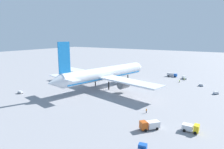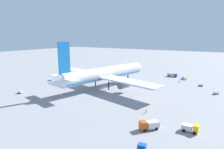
{
  "view_description": "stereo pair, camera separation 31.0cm",
  "coord_description": "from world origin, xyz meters",
  "px_view_note": "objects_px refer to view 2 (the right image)",
  "views": [
    {
      "loc": [
        -89.89,
        -61.06,
        28.46
      ],
      "look_at": [
        3.99,
        -1.85,
        6.67
      ],
      "focal_mm": 31.76,
      "sensor_mm": 36.0,
      "label": 1
    },
    {
      "loc": [
        -89.72,
        -61.32,
        28.46
      ],
      "look_at": [
        3.99,
        -1.85,
        6.67
      ],
      "focal_mm": 31.76,
      "sensor_mm": 36.0,
      "label": 2
    }
  ],
  "objects_px": {
    "airliner": "(104,74)",
    "service_truck_3": "(172,75)",
    "traffic_cone_0": "(95,72)",
    "ground_worker_2": "(146,111)",
    "baggage_cart_1": "(201,85)",
    "baggage_cart_2": "(20,92)",
    "baggage_cart_0": "(216,93)",
    "service_truck_0": "(190,128)",
    "service_van": "(184,78)",
    "service_truck_2": "(149,125)",
    "ground_worker_1": "(180,81)",
    "ground_worker_0": "(184,79)"
  },
  "relations": [
    {
      "from": "service_truck_0",
      "to": "service_truck_3",
      "type": "xyz_separation_m",
      "value": [
        79.16,
        27.88,
        0.09
      ]
    },
    {
      "from": "baggage_cart_1",
      "to": "service_truck_0",
      "type": "bearing_deg",
      "value": -174.26
    },
    {
      "from": "service_van",
      "to": "service_truck_3",
      "type": "bearing_deg",
      "value": 69.82
    },
    {
      "from": "service_truck_0",
      "to": "ground_worker_1",
      "type": "height_order",
      "value": "service_truck_0"
    },
    {
      "from": "service_truck_3",
      "to": "service_truck_0",
      "type": "bearing_deg",
      "value": -160.6
    },
    {
      "from": "service_van",
      "to": "ground_worker_1",
      "type": "height_order",
      "value": "service_van"
    },
    {
      "from": "baggage_cart_0",
      "to": "ground_worker_2",
      "type": "height_order",
      "value": "ground_worker_2"
    },
    {
      "from": "baggage_cart_1",
      "to": "ground_worker_2",
      "type": "xyz_separation_m",
      "value": [
        -54.48,
        10.89,
        0.12
      ]
    },
    {
      "from": "service_van",
      "to": "baggage_cart_2",
      "type": "distance_m",
      "value": 100.2
    },
    {
      "from": "airliner",
      "to": "ground_worker_1",
      "type": "bearing_deg",
      "value": -43.65
    },
    {
      "from": "baggage_cart_1",
      "to": "baggage_cart_2",
      "type": "relative_size",
      "value": 0.97
    },
    {
      "from": "traffic_cone_0",
      "to": "service_truck_0",
      "type": "bearing_deg",
      "value": -126.68
    },
    {
      "from": "service_truck_3",
      "to": "baggage_cart_0",
      "type": "height_order",
      "value": "service_truck_3"
    },
    {
      "from": "service_van",
      "to": "traffic_cone_0",
      "type": "height_order",
      "value": "service_van"
    },
    {
      "from": "service_truck_0",
      "to": "service_truck_3",
      "type": "distance_m",
      "value": 83.92
    },
    {
      "from": "service_truck_3",
      "to": "service_van",
      "type": "height_order",
      "value": "service_truck_3"
    },
    {
      "from": "service_truck_3",
      "to": "baggage_cart_0",
      "type": "xyz_separation_m",
      "value": [
        -31.47,
        -30.51,
        -0.64
      ]
    },
    {
      "from": "traffic_cone_0",
      "to": "ground_worker_2",
      "type": "bearing_deg",
      "value": -129.89
    },
    {
      "from": "airliner",
      "to": "ground_worker_2",
      "type": "relative_size",
      "value": 42.47
    },
    {
      "from": "airliner",
      "to": "service_truck_3",
      "type": "height_order",
      "value": "airliner"
    },
    {
      "from": "ground_worker_2",
      "to": "traffic_cone_0",
      "type": "relative_size",
      "value": 3.15
    },
    {
      "from": "service_truck_2",
      "to": "ground_worker_0",
      "type": "relative_size",
      "value": 3.71
    },
    {
      "from": "service_van",
      "to": "ground_worker_2",
      "type": "distance_m",
      "value": 69.15
    },
    {
      "from": "baggage_cart_2",
      "to": "baggage_cart_0",
      "type": "bearing_deg",
      "value": -58.58
    },
    {
      "from": "service_truck_3",
      "to": "ground_worker_2",
      "type": "bearing_deg",
      "value": -171.5
    },
    {
      "from": "service_van",
      "to": "ground_worker_0",
      "type": "height_order",
      "value": "service_van"
    },
    {
      "from": "baggage_cart_1",
      "to": "service_van",
      "type": "bearing_deg",
      "value": 40.7
    },
    {
      "from": "traffic_cone_0",
      "to": "baggage_cart_2",
      "type": "bearing_deg",
      "value": -177.86
    },
    {
      "from": "baggage_cart_2",
      "to": "ground_worker_0",
      "type": "distance_m",
      "value": 96.78
    },
    {
      "from": "ground_worker_2",
      "to": "service_truck_0",
      "type": "bearing_deg",
      "value": -111.4
    },
    {
      "from": "service_van",
      "to": "baggage_cart_0",
      "type": "height_order",
      "value": "service_van"
    },
    {
      "from": "service_truck_0",
      "to": "baggage_cart_2",
      "type": "height_order",
      "value": "service_truck_0"
    },
    {
      "from": "ground_worker_0",
      "to": "airliner",
      "type": "bearing_deg",
      "value": 140.19
    },
    {
      "from": "ground_worker_0",
      "to": "ground_worker_2",
      "type": "height_order",
      "value": "ground_worker_2"
    },
    {
      "from": "traffic_cone_0",
      "to": "service_truck_2",
      "type": "bearing_deg",
      "value": -132.97
    },
    {
      "from": "baggage_cart_0",
      "to": "baggage_cart_1",
      "type": "distance_m",
      "value": 16.08
    },
    {
      "from": "ground_worker_0",
      "to": "ground_worker_1",
      "type": "relative_size",
      "value": 0.96
    },
    {
      "from": "service_truck_3",
      "to": "baggage_cart_1",
      "type": "xyz_separation_m",
      "value": [
        -18.0,
        -21.72,
        -0.65
      ]
    },
    {
      "from": "airliner",
      "to": "baggage_cart_2",
      "type": "xyz_separation_m",
      "value": [
        -32.38,
        28.72,
        -6.95
      ]
    },
    {
      "from": "ground_worker_0",
      "to": "baggage_cart_1",
      "type": "bearing_deg",
      "value": -129.07
    },
    {
      "from": "service_truck_3",
      "to": "ground_worker_2",
      "type": "relative_size",
      "value": 3.9
    },
    {
      "from": "service_truck_3",
      "to": "baggage_cart_0",
      "type": "bearing_deg",
      "value": -135.89
    },
    {
      "from": "ground_worker_0",
      "to": "traffic_cone_0",
      "type": "relative_size",
      "value": 3.0
    },
    {
      "from": "service_truck_3",
      "to": "baggage_cart_1",
      "type": "height_order",
      "value": "service_truck_3"
    },
    {
      "from": "baggage_cart_0",
      "to": "baggage_cart_2",
      "type": "xyz_separation_m",
      "value": [
        -50.79,
        83.13,
        -0.06
      ]
    },
    {
      "from": "service_truck_0",
      "to": "service_van",
      "type": "height_order",
      "value": "service_truck_0"
    },
    {
      "from": "baggage_cart_0",
      "to": "baggage_cart_1",
      "type": "bearing_deg",
      "value": 33.1
    },
    {
      "from": "service_truck_0",
      "to": "baggage_cart_2",
      "type": "relative_size",
      "value": 1.45
    },
    {
      "from": "airliner",
      "to": "ground_worker_1",
      "type": "relative_size",
      "value": 42.78
    },
    {
      "from": "airliner",
      "to": "service_van",
      "type": "xyz_separation_m",
      "value": [
        46.52,
        -33.03,
        -6.63
      ]
    }
  ]
}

